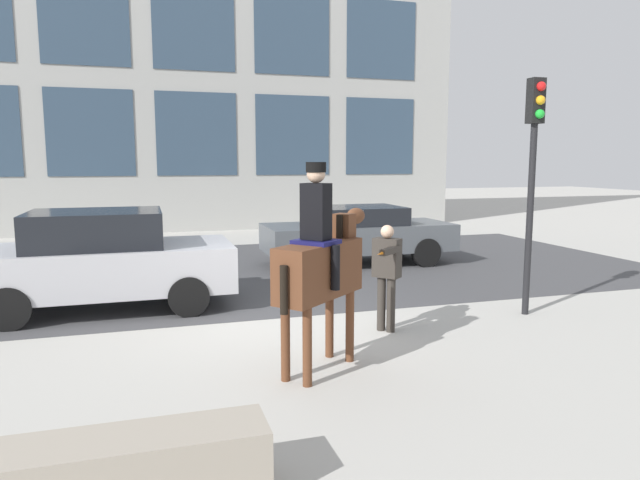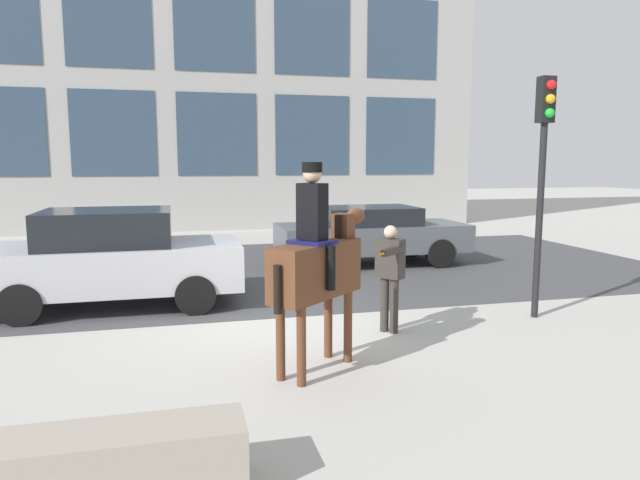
% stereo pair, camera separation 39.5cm
% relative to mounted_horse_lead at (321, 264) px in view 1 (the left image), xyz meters
% --- Properties ---
extents(ground_plane, '(80.00, 80.00, 0.00)m').
position_rel_mounted_horse_lead_xyz_m(ground_plane, '(-0.11, 1.91, -1.34)').
color(ground_plane, '#B2AFA8').
extents(road_surface, '(20.32, 8.50, 0.01)m').
position_rel_mounted_horse_lead_xyz_m(road_surface, '(-0.11, 6.66, -1.34)').
color(road_surface, '#444447').
rests_on(road_surface, ground_plane).
extents(mounted_horse_lead, '(1.55, 1.39, 2.56)m').
position_rel_mounted_horse_lead_xyz_m(mounted_horse_lead, '(0.00, 0.00, 0.00)').
color(mounted_horse_lead, '#59331E').
rests_on(mounted_horse_lead, ground_plane).
extents(pedestrian_bystander, '(0.65, 0.84, 1.63)m').
position_rel_mounted_horse_lead_xyz_m(pedestrian_bystander, '(1.42, 1.24, -0.38)').
color(pedestrian_bystander, '#332D28').
rests_on(pedestrian_bystander, ground_plane).
extents(street_car_near_lane, '(4.35, 2.04, 1.73)m').
position_rel_mounted_horse_lead_xyz_m(street_car_near_lane, '(-2.75, 3.91, -0.46)').
color(street_car_near_lane, '#B7B7BC').
rests_on(street_car_near_lane, ground_plane).
extents(street_car_far_lane, '(4.69, 1.96, 1.45)m').
position_rel_mounted_horse_lead_xyz_m(street_car_far_lane, '(3.05, 6.76, -0.56)').
color(street_car_far_lane, '#51565B').
rests_on(street_car_far_lane, ground_plane).
extents(traffic_light, '(0.24, 0.29, 3.90)m').
position_rel_mounted_horse_lead_xyz_m(traffic_light, '(4.09, 1.44, 1.28)').
color(traffic_light, black).
rests_on(traffic_light, ground_plane).
extents(planter_ledge, '(2.58, 0.56, 0.56)m').
position_rel_mounted_horse_lead_xyz_m(planter_ledge, '(-2.46, -2.29, -1.06)').
color(planter_ledge, '#9E9384').
rests_on(planter_ledge, ground_plane).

